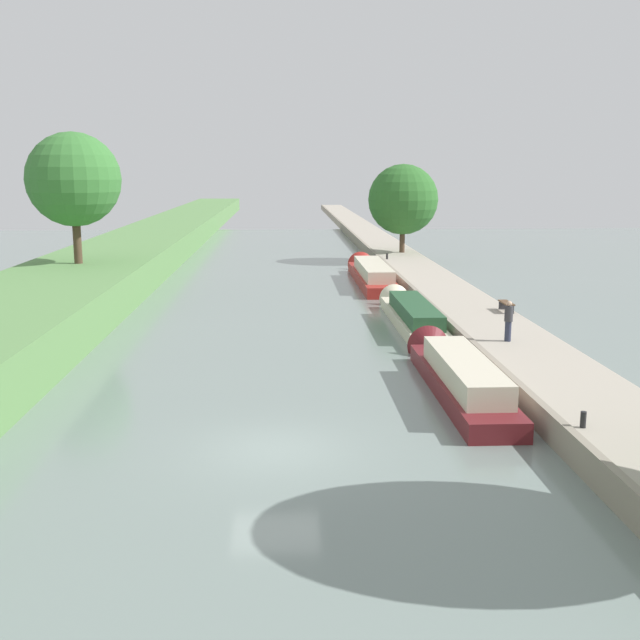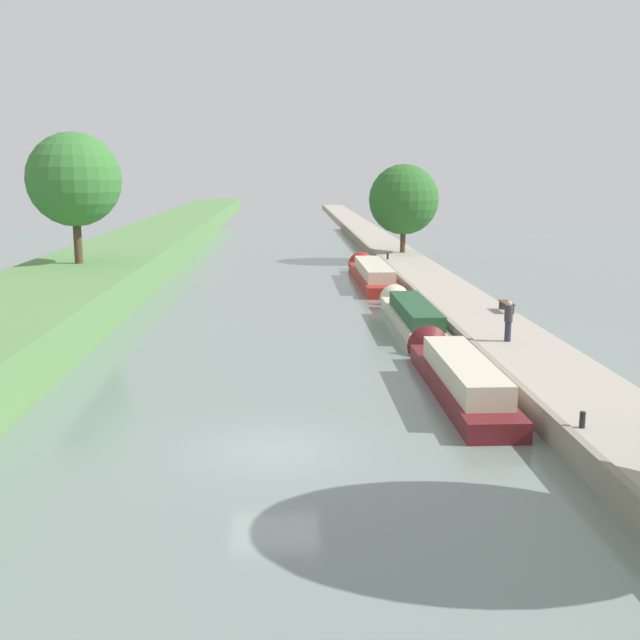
% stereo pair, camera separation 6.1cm
% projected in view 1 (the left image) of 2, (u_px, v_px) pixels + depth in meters
% --- Properties ---
extents(ground_plane, '(160.00, 160.00, 0.00)m').
position_uv_depth(ground_plane, '(275.00, 450.00, 21.45)').
color(ground_plane, slate).
extents(right_towpath, '(3.61, 260.00, 0.85)m').
position_uv_depth(right_towpath, '(621.00, 430.00, 21.83)').
color(right_towpath, '#A89E8E').
rests_on(right_towpath, ground_plane).
extents(stone_quay, '(0.25, 260.00, 0.90)m').
position_uv_depth(stone_quay, '(554.00, 430.00, 21.74)').
color(stone_quay, gray).
rests_on(stone_quay, ground_plane).
extents(narrowboat_maroon, '(1.86, 11.17, 2.00)m').
position_uv_depth(narrowboat_maroon, '(457.00, 374.00, 27.24)').
color(narrowboat_maroon, maroon).
rests_on(narrowboat_maroon, ground_plane).
extents(narrowboat_cream, '(1.82, 12.08, 1.86)m').
position_uv_depth(narrowboat_cream, '(411.00, 314.00, 38.80)').
color(narrowboat_cream, beige).
rests_on(narrowboat_cream, ground_plane).
extents(narrowboat_red, '(2.11, 14.56, 2.13)m').
position_uv_depth(narrowboat_red, '(371.00, 273.00, 53.30)').
color(narrowboat_red, maroon).
rests_on(narrowboat_red, ground_plane).
extents(tree_rightbank_midnear, '(5.79, 5.79, 7.29)m').
position_uv_depth(tree_rightbank_midnear, '(403.00, 200.00, 63.48)').
color(tree_rightbank_midnear, '#4C3828').
rests_on(tree_rightbank_midnear, right_towpath).
extents(tree_leftbank_upstream, '(5.57, 5.57, 7.80)m').
position_uv_depth(tree_leftbank_upstream, '(74.00, 180.00, 45.54)').
color(tree_leftbank_upstream, '#4C3828').
rests_on(tree_leftbank_upstream, left_grassy_bank).
extents(person_walking, '(0.34, 0.34, 1.66)m').
position_uv_depth(person_walking, '(508.00, 320.00, 31.02)').
color(person_walking, '#282D42').
rests_on(person_walking, right_towpath).
extents(mooring_bollard_near, '(0.16, 0.16, 0.45)m').
position_uv_depth(mooring_bollard_near, '(583.00, 420.00, 20.72)').
color(mooring_bollard_near, black).
rests_on(mooring_bollard_near, right_towpath).
extents(mooring_bollard_far, '(0.16, 0.16, 0.45)m').
position_uv_depth(mooring_bollard_far, '(387.00, 256.00, 59.43)').
color(mooring_bollard_far, black).
rests_on(mooring_bollard_far, right_towpath).
extents(park_bench, '(0.44, 1.50, 0.47)m').
position_uv_depth(park_bench, '(506.00, 305.00, 37.59)').
color(park_bench, '#333338').
rests_on(park_bench, right_towpath).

